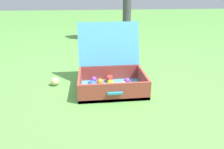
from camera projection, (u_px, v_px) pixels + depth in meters
name	position (u px, v px, depth m)	size (l,w,h in m)	color
ground_plane	(111.00, 94.00, 1.62)	(16.00, 16.00, 0.00)	#569342
open_suitcase	(110.00, 75.00, 1.69)	(0.54, 0.55, 0.52)	#4799C6
stray_ball_on_grass	(55.00, 81.00, 1.76)	(0.07, 0.07, 0.07)	#D1B784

